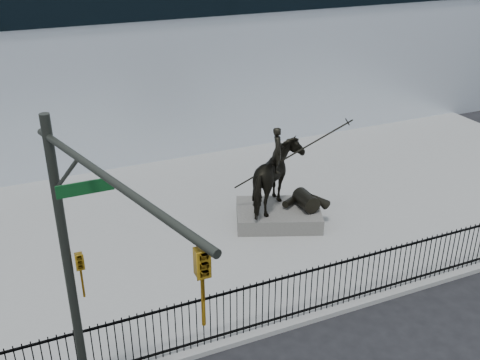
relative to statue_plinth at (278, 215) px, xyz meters
name	(u,v)px	position (x,y,z in m)	size (l,w,h in m)	color
ground	(364,337)	(-0.60, -6.08, -0.42)	(120.00, 120.00, 0.00)	black
plaza	(252,215)	(-0.60, 0.92, -0.35)	(30.00, 12.00, 0.15)	gray
building	(148,31)	(-0.60, 13.92, 4.08)	(44.00, 14.00, 9.00)	silver
picket_fence	(340,282)	(-0.60, -4.83, 0.48)	(22.10, 0.10, 1.50)	black
statue_plinth	(278,215)	(0.00, 0.00, 0.00)	(2.90, 1.99, 0.54)	#4E4B47
equestrian_statue	(281,179)	(0.05, -0.02, 1.41)	(3.46, 2.86, 3.15)	black
traffic_signal_left	(89,285)	(-7.35, -6.70, 3.61)	(1.52, 4.84, 7.00)	#262923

